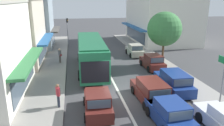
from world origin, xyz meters
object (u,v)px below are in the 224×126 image
object	(u,v)px
wagon_queue_far_back	(151,91)
hatchback_behind_bus_near	(169,114)
street_tree_right	(164,29)
pedestrian_browsing_midblock	(58,94)
traffic_light_downstreet	(67,27)
city_bus	(91,52)
pedestrian_with_handbag_near	(60,55)
parked_wagon_kerb_second	(174,81)
parked_hatchback_kerb_rear	(135,50)
hatchback_adjacent_lane_trail	(98,103)
parked_hatchback_kerb_third	(152,62)

from	to	relation	value
wagon_queue_far_back	hatchback_behind_bus_near	bearing A→B (deg)	-90.30
street_tree_right	pedestrian_browsing_midblock	distance (m)	13.84
wagon_queue_far_back	traffic_light_downstreet	distance (m)	23.03
city_bus	traffic_light_downstreet	bearing A→B (deg)	100.05
wagon_queue_far_back	pedestrian_with_handbag_near	world-z (taller)	pedestrian_with_handbag_near
parked_wagon_kerb_second	traffic_light_downstreet	world-z (taller)	traffic_light_downstreet
parked_hatchback_kerb_rear	pedestrian_browsing_midblock	bearing A→B (deg)	-124.89
parked_wagon_kerb_second	wagon_queue_far_back	bearing A→B (deg)	-148.23
hatchback_adjacent_lane_trail	hatchback_behind_bus_near	bearing A→B (deg)	-27.74
parked_wagon_kerb_second	traffic_light_downstreet	distance (m)	22.39
parked_wagon_kerb_second	parked_hatchback_kerb_rear	xyz separation A→B (m)	(0.06, 11.43, -0.04)
traffic_light_downstreet	pedestrian_with_handbag_near	world-z (taller)	traffic_light_downstreet
hatchback_adjacent_lane_trail	parked_wagon_kerb_second	xyz separation A→B (m)	(6.46, 2.59, 0.04)
hatchback_behind_bus_near	parked_wagon_kerb_second	xyz separation A→B (m)	(2.50, 4.67, 0.04)
hatchback_behind_bus_near	street_tree_right	world-z (taller)	street_tree_right
parked_hatchback_kerb_third	hatchback_behind_bus_near	bearing A→B (deg)	-105.33
hatchback_behind_bus_near	parked_wagon_kerb_second	bearing A→B (deg)	61.80
hatchback_adjacent_lane_trail	street_tree_right	size ratio (longest dim) A/B	0.64
parked_hatchback_kerb_rear	traffic_light_downstreet	bearing A→B (deg)	133.25
pedestrian_with_handbag_near	pedestrian_browsing_midblock	size ratio (longest dim) A/B	1.00
city_bus	parked_hatchback_kerb_rear	distance (m)	7.95
hatchback_adjacent_lane_trail	pedestrian_with_handbag_near	bearing A→B (deg)	103.67
city_bus	traffic_light_downstreet	size ratio (longest dim) A/B	2.60
wagon_queue_far_back	street_tree_right	bearing A→B (deg)	62.19
parked_hatchback_kerb_third	traffic_light_downstreet	xyz separation A→B (m)	(-8.90, 14.83, 2.15)
parked_hatchback_kerb_third	wagon_queue_far_back	bearing A→B (deg)	-111.27
city_bus	parked_wagon_kerb_second	distance (m)	8.94
traffic_light_downstreet	pedestrian_with_handbag_near	bearing A→B (deg)	-94.04
hatchback_behind_bus_near	wagon_queue_far_back	size ratio (longest dim) A/B	0.83
hatchback_adjacent_lane_trail	parked_hatchback_kerb_rear	world-z (taller)	same
traffic_light_downstreet	pedestrian_browsing_midblock	size ratio (longest dim) A/B	2.58
street_tree_right	traffic_light_downstreet	bearing A→B (deg)	126.63
hatchback_adjacent_lane_trail	parked_hatchback_kerb_third	distance (m)	10.77
traffic_light_downstreet	parked_wagon_kerb_second	bearing A→B (deg)	-67.45
parked_hatchback_kerb_third	parked_hatchback_kerb_rear	bearing A→B (deg)	92.96
parked_wagon_kerb_second	pedestrian_browsing_midblock	distance (m)	9.10
hatchback_adjacent_lane_trail	pedestrian_browsing_midblock	xyz separation A→B (m)	(-2.51, 1.08, 0.36)
parked_wagon_kerb_second	hatchback_adjacent_lane_trail	bearing A→B (deg)	-158.15
city_bus	hatchback_adjacent_lane_trail	xyz separation A→B (m)	(-0.41, -9.08, -1.17)
hatchback_behind_bus_near	traffic_light_downstreet	distance (m)	26.05
hatchback_adjacent_lane_trail	parked_hatchback_kerb_rear	distance (m)	15.46
parked_hatchback_kerb_rear	wagon_queue_far_back	bearing A→B (deg)	-101.10
pedestrian_with_handbag_near	pedestrian_browsing_midblock	bearing A→B (deg)	-87.99
parked_wagon_kerb_second	traffic_light_downstreet	bearing A→B (deg)	112.55
city_bus	street_tree_right	bearing A→B (deg)	1.04
city_bus	pedestrian_with_handbag_near	bearing A→B (deg)	139.67
hatchback_behind_bus_near	street_tree_right	bearing A→B (deg)	69.05
hatchback_behind_bus_near	street_tree_right	size ratio (longest dim) A/B	0.64
pedestrian_with_handbag_near	street_tree_right	bearing A→B (deg)	-13.37
traffic_light_downstreet	city_bus	bearing A→B (deg)	-79.95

